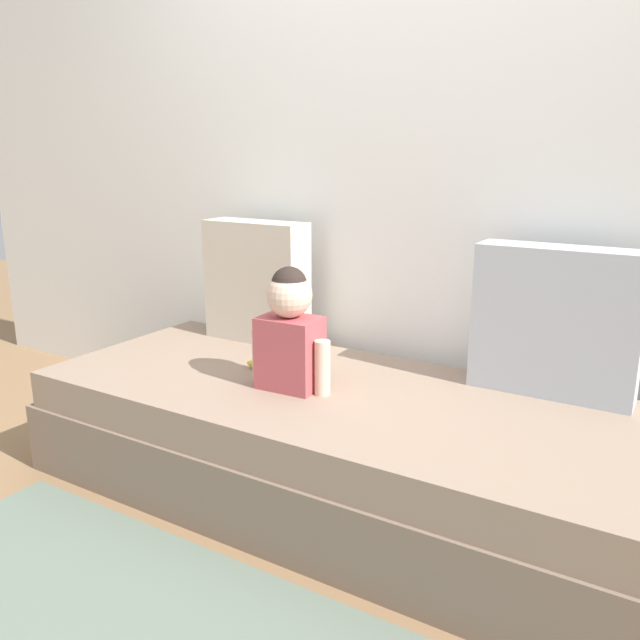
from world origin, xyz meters
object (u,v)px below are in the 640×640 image
(couch, at_px, (341,445))
(throw_pillow_left, at_px, (257,282))
(toddler, at_px, (290,330))
(banana, at_px, (265,366))
(throw_pillow_right, at_px, (556,322))

(couch, xyz_separation_m, throw_pillow_left, (-0.64, 0.37, 0.48))
(toddler, bearing_deg, throw_pillow_left, 137.17)
(couch, xyz_separation_m, banana, (-0.36, 0.04, 0.23))
(couch, distance_m, banana, 0.43)
(couch, distance_m, throw_pillow_left, 0.88)
(throw_pillow_right, bearing_deg, couch, -150.12)
(throw_pillow_left, relative_size, toddler, 1.20)
(throw_pillow_right, relative_size, toddler, 1.25)
(couch, relative_size, banana, 13.69)
(throw_pillow_right, bearing_deg, toddler, -152.21)
(throw_pillow_right, height_order, toddler, throw_pillow_right)
(throw_pillow_left, distance_m, toddler, 0.63)
(throw_pillow_left, xyz_separation_m, toddler, (0.46, -0.43, -0.05))
(banana, bearing_deg, throw_pillow_left, 130.29)
(throw_pillow_left, height_order, banana, throw_pillow_left)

